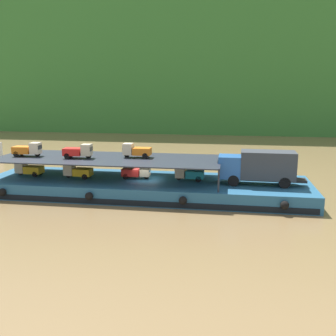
# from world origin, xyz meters

# --- Properties ---
(ground_plane) EXTENTS (400.00, 400.00, 0.00)m
(ground_plane) POSITION_xyz_m (0.00, 0.00, 0.00)
(ground_plane) COLOR brown
(hillside_far_bank) EXTENTS (114.78, 36.39, 37.99)m
(hillside_far_bank) POSITION_xyz_m (0.00, 68.23, 21.40)
(hillside_far_bank) COLOR #33702D
(hillside_far_bank) RESTS_ON ground
(cargo_barge) EXTENTS (31.11, 8.85, 1.50)m
(cargo_barge) POSITION_xyz_m (0.00, -0.03, 0.75)
(cargo_barge) COLOR #23567A
(cargo_barge) RESTS_ON ground
(covered_lorry) EXTENTS (7.89, 2.41, 3.10)m
(covered_lorry) POSITION_xyz_m (10.57, -0.32, 3.19)
(covered_lorry) COLOR #285BA3
(covered_lorry) RESTS_ON cargo_barge
(cargo_rack) EXTENTS (21.91, 7.49, 2.00)m
(cargo_rack) POSITION_xyz_m (-3.80, 0.00, 3.44)
(cargo_rack) COLOR #232833
(cargo_rack) RESTS_ON cargo_barge
(mini_truck_lower_stern) EXTENTS (2.78, 1.27, 1.38)m
(mini_truck_lower_stern) POSITION_xyz_m (-12.03, -0.25, 2.19)
(mini_truck_lower_stern) COLOR gold
(mini_truck_lower_stern) RESTS_ON cargo_barge
(mini_truck_lower_aft) EXTENTS (2.77, 1.25, 1.38)m
(mini_truck_lower_aft) POSITION_xyz_m (-6.74, -0.49, 2.19)
(mini_truck_lower_aft) COLOR gold
(mini_truck_lower_aft) RESTS_ON cargo_barge
(mini_truck_lower_mid) EXTENTS (2.76, 1.24, 1.38)m
(mini_truck_lower_mid) POSITION_xyz_m (-0.97, 0.22, 2.19)
(mini_truck_lower_mid) COLOR red
(mini_truck_lower_mid) RESTS_ON cargo_barge
(mini_truck_lower_fore) EXTENTS (2.75, 1.22, 1.38)m
(mini_truck_lower_fore) POSITION_xyz_m (4.16, 0.26, 2.19)
(mini_truck_lower_fore) COLOR teal
(mini_truck_lower_fore) RESTS_ON cargo_barge
(mini_truck_upper_stern) EXTENTS (2.79, 1.28, 1.38)m
(mini_truck_upper_stern) POSITION_xyz_m (-11.96, -0.31, 4.19)
(mini_truck_upper_stern) COLOR orange
(mini_truck_upper_stern) RESTS_ON cargo_rack
(mini_truck_upper_mid) EXTENTS (2.79, 1.29, 1.38)m
(mini_truck_upper_mid) POSITION_xyz_m (-6.53, -0.57, 4.19)
(mini_truck_upper_mid) COLOR red
(mini_truck_upper_mid) RESTS_ON cargo_rack
(mini_truck_upper_fore) EXTENTS (2.74, 1.21, 1.38)m
(mini_truck_upper_fore) POSITION_xyz_m (-1.06, 0.69, 4.19)
(mini_truck_upper_fore) COLOR orange
(mini_truck_upper_fore) RESTS_ON cargo_rack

